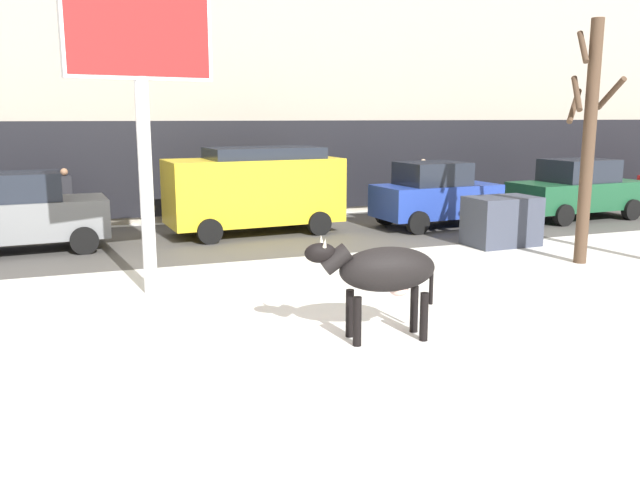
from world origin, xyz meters
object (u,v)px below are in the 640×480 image
(car_yellow_van, at_px, (255,188))
(cow_black, at_px, (383,271))
(dumpster, at_px, (502,221))
(billboard, at_px, (139,45))
(pedestrian_far_left, at_px, (423,185))
(car_blue_hatchback, at_px, (435,195))
(car_grey_hatchback, at_px, (26,213))
(bare_tree_far_back, at_px, (588,137))
(pedestrian_by_cars, at_px, (66,199))
(car_darkgreen_sedan, at_px, (577,190))

(car_yellow_van, bearing_deg, cow_black, -93.09)
(cow_black, height_order, car_yellow_van, car_yellow_van)
(dumpster, bearing_deg, billboard, -169.55)
(car_yellow_van, xyz_separation_m, dumpster, (5.27, -3.67, -0.64))
(billboard, distance_m, pedestrian_far_left, 12.74)
(car_blue_hatchback, xyz_separation_m, pedestrian_far_left, (1.28, 3.03, -0.05))
(pedestrian_far_left, height_order, dumpster, pedestrian_far_left)
(car_blue_hatchback, bearing_deg, dumpster, -86.44)
(car_grey_hatchback, xyz_separation_m, pedestrian_far_left, (11.99, 2.78, -0.05))
(car_blue_hatchback, relative_size, bare_tree_far_back, 0.71)
(car_grey_hatchback, relative_size, pedestrian_by_cars, 2.09)
(billboard, height_order, dumpster, billboard)
(pedestrian_by_cars, relative_size, bare_tree_far_back, 0.34)
(car_grey_hatchback, distance_m, car_yellow_van, 5.65)
(car_darkgreen_sedan, bearing_deg, pedestrian_by_cars, 167.70)
(car_yellow_van, height_order, pedestrian_by_cars, car_yellow_van)
(cow_black, distance_m, pedestrian_by_cars, 12.01)
(cow_black, distance_m, car_darkgreen_sedan, 13.15)
(pedestrian_far_left, bearing_deg, car_darkgreen_sedan, -41.81)
(car_blue_hatchback, bearing_deg, car_darkgreen_sedan, -2.25)
(billboard, xyz_separation_m, pedestrian_by_cars, (-1.48, 7.53, -3.43))
(car_darkgreen_sedan, xyz_separation_m, pedestrian_by_cars, (-14.76, 3.22, -0.03))
(cow_black, bearing_deg, billboard, 127.63)
(car_yellow_van, xyz_separation_m, pedestrian_by_cars, (-4.79, 2.28, -0.36))
(pedestrian_far_left, xyz_separation_m, dumpster, (-1.10, -5.95, -0.28))
(cow_black, height_order, pedestrian_far_left, pedestrian_far_left)
(billboard, relative_size, dumpster, 3.27)
(car_grey_hatchback, relative_size, car_blue_hatchback, 1.00)
(car_grey_hatchback, distance_m, car_blue_hatchback, 10.72)
(dumpster, bearing_deg, car_yellow_van, 145.15)
(pedestrian_far_left, xyz_separation_m, bare_tree_far_back, (-0.67, -8.20, 1.82))
(dumpster, bearing_deg, car_grey_hatchback, 163.78)
(car_yellow_van, height_order, dumpster, car_yellow_van)
(car_grey_hatchback, height_order, car_blue_hatchback, same)
(pedestrian_by_cars, bearing_deg, car_darkgreen_sedan, -12.30)
(billboard, height_order, pedestrian_far_left, billboard)
(bare_tree_far_back, relative_size, dumpster, 3.00)
(billboard, relative_size, bare_tree_far_back, 1.09)
(pedestrian_by_cars, xyz_separation_m, dumpster, (10.07, -5.95, -0.28))
(cow_black, distance_m, bare_tree_far_back, 7.09)
(billboard, distance_m, dumpster, 9.49)
(car_blue_hatchback, relative_size, dumpster, 2.12)
(cow_black, bearing_deg, dumpster, 42.39)
(cow_black, height_order, car_blue_hatchback, car_blue_hatchback)
(car_darkgreen_sedan, xyz_separation_m, pedestrian_far_left, (-3.60, 3.22, -0.03))
(car_blue_hatchback, height_order, pedestrian_by_cars, car_blue_hatchback)
(bare_tree_far_back, bearing_deg, cow_black, -154.08)
(car_yellow_van, relative_size, car_blue_hatchback, 1.31)
(pedestrian_by_cars, bearing_deg, cow_black, -68.96)
(car_blue_hatchback, height_order, pedestrian_far_left, car_blue_hatchback)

